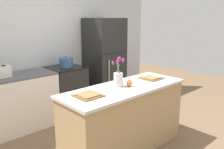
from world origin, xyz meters
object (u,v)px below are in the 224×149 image
at_px(stove_range, 67,91).
at_px(toaster, 1,72).
at_px(cooking_pot, 66,62).
at_px(plate_setting_left, 88,95).
at_px(refrigerator, 105,61).
at_px(plate_setting_right, 151,78).
at_px(pear_figurine, 129,83).
at_px(flower_vase, 118,77).

distance_m(stove_range, toaster, 1.24).
height_order(toaster, cooking_pot, cooking_pot).
xyz_separation_m(stove_range, plate_setting_left, (-0.68, -1.57, 0.46)).
relative_size(stove_range, refrigerator, 0.51).
bearing_deg(plate_setting_right, toaster, 135.29).
height_order(pear_figurine, toaster, toaster).
distance_m(flower_vase, plate_setting_left, 0.54).
xyz_separation_m(refrigerator, flower_vase, (-1.10, -1.53, 0.14)).
xyz_separation_m(toaster, cooking_pot, (1.14, -0.00, -0.00)).
relative_size(plate_setting_left, plate_setting_right, 1.00).
relative_size(flower_vase, cooking_pot, 1.63).
xyz_separation_m(refrigerator, pear_figurine, (-1.00, -1.63, 0.06)).
relative_size(flower_vase, pear_figurine, 3.29).
bearing_deg(flower_vase, cooking_pot, 83.39).
xyz_separation_m(stove_range, refrigerator, (0.95, 0.00, 0.43)).
distance_m(flower_vase, toaster, 1.81).
relative_size(plate_setting_left, toaster, 1.04).
xyz_separation_m(flower_vase, pear_figurine, (0.10, -0.10, -0.07)).
xyz_separation_m(flower_vase, toaster, (-0.96, 1.53, -0.03)).
xyz_separation_m(stove_range, flower_vase, (-0.15, -1.53, 0.57)).
bearing_deg(refrigerator, plate_setting_left, -136.09).
xyz_separation_m(refrigerator, plate_setting_left, (-1.63, -1.57, 0.03)).
distance_m(plate_setting_right, toaster, 2.25).
bearing_deg(pear_figurine, toaster, 123.04).
xyz_separation_m(plate_setting_left, toaster, (-0.43, 1.58, 0.08)).
height_order(stove_range, pear_figurine, pear_figurine).
bearing_deg(pear_figurine, refrigerator, 58.44).
xyz_separation_m(pear_figurine, toaster, (-1.06, 1.64, 0.04)).
distance_m(plate_setting_right, cooking_pot, 1.64).
xyz_separation_m(refrigerator, toaster, (-2.06, 0.01, 0.10)).
distance_m(pear_figurine, cooking_pot, 1.63).
bearing_deg(stove_range, plate_setting_right, -72.90).
xyz_separation_m(stove_range, cooking_pot, (0.02, 0.00, 0.54)).
distance_m(toaster, cooking_pot, 1.14).
bearing_deg(plate_setting_left, toaster, 105.19).
bearing_deg(stove_range, refrigerator, 0.04).
distance_m(flower_vase, cooking_pot, 1.54).
bearing_deg(pear_figurine, plate_setting_left, 175.10).
xyz_separation_m(stove_range, toaster, (-1.11, 0.01, 0.54)).
distance_m(plate_setting_left, plate_setting_right, 1.17).
relative_size(pear_figurine, toaster, 0.44).
bearing_deg(cooking_pot, refrigerator, -0.25).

